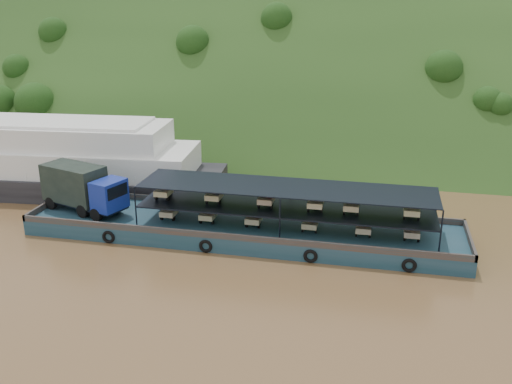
# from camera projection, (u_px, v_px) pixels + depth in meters

# --- Properties ---
(ground) EXTENTS (160.00, 160.00, 0.00)m
(ground) POSITION_uv_depth(u_px,v_px,m) (272.00, 244.00, 44.90)
(ground) COLOR brown
(ground) RESTS_ON ground
(hillside) EXTENTS (140.00, 39.60, 39.60)m
(hillside) POSITION_uv_depth(u_px,v_px,m) (322.00, 138.00, 78.10)
(hillside) COLOR #1B3412
(hillside) RESTS_ON ground
(cargo_barge) EXTENTS (35.12, 7.18, 5.08)m
(cargo_barge) POSITION_uv_depth(u_px,v_px,m) (220.00, 221.00, 46.20)
(cargo_barge) COLOR #123541
(cargo_barge) RESTS_ON ground
(passenger_ferry) EXTENTS (35.72, 11.82, 7.10)m
(passenger_ferry) POSITION_uv_depth(u_px,v_px,m) (46.00, 160.00, 56.62)
(passenger_ferry) COLOR black
(passenger_ferry) RESTS_ON ground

